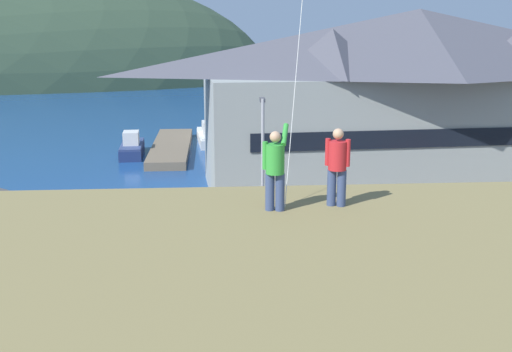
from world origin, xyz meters
TOP-DOWN VIEW (x-y plane):
  - ground_plane at (0.00, 0.00)m, footprint 600.00×600.00m
  - parking_lot_pad at (0.00, 5.00)m, footprint 40.00×20.00m
  - bay_water at (0.00, 60.00)m, footprint 360.00×84.00m
  - harbor_lodge at (11.80, 20.68)m, footprint 29.95×12.25m
  - wharf_dock at (-5.42, 34.10)m, footprint 3.20×15.46m
  - moored_boat_wharfside at (-8.63, 32.41)m, footprint 2.14×5.78m
  - moored_boat_outer_mooring at (-1.96, 37.42)m, footprint 2.73×7.06m
  - parked_car_back_row_right at (-6.02, 6.31)m, footprint 4.24×2.13m
  - parked_car_front_row_silver at (9.43, 6.32)m, footprint 4.33×2.32m
  - parked_car_lone_by_shed at (0.74, 6.44)m, footprint 4.28×2.21m
  - parked_car_corner_spot at (4.58, 0.26)m, footprint 4.31×2.27m
  - parking_light_pole at (0.76, 10.55)m, footprint 0.24×0.78m
  - person_kite_flyer at (-0.38, -6.77)m, footprint 0.60×0.62m
  - person_companion at (1.02, -6.52)m, footprint 0.53×0.40m

SIDE VIEW (x-z plane):
  - ground_plane at x=0.00m, z-range 0.00..0.00m
  - bay_water at x=0.00m, z-range 0.00..0.03m
  - parking_lot_pad at x=0.00m, z-range 0.00..0.10m
  - wharf_dock at x=-5.42m, z-range 0.00..0.70m
  - moored_boat_wharfside at x=-8.63m, z-range -0.36..1.80m
  - moored_boat_outer_mooring at x=-1.96m, z-range -0.36..1.80m
  - parked_car_back_row_right at x=-6.02m, z-range 0.15..1.97m
  - parked_car_front_row_silver at x=9.43m, z-range 0.15..1.97m
  - parked_car_lone_by_shed at x=0.74m, z-range 0.15..1.97m
  - parked_car_corner_spot at x=4.58m, z-range 0.15..1.97m
  - parking_light_pole at x=0.76m, z-range 0.64..7.92m
  - harbor_lodge at x=11.80m, z-range 0.35..12.23m
  - person_companion at x=1.02m, z-range 7.05..8.79m
  - person_kite_flyer at x=-0.38m, z-range 7.01..8.86m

